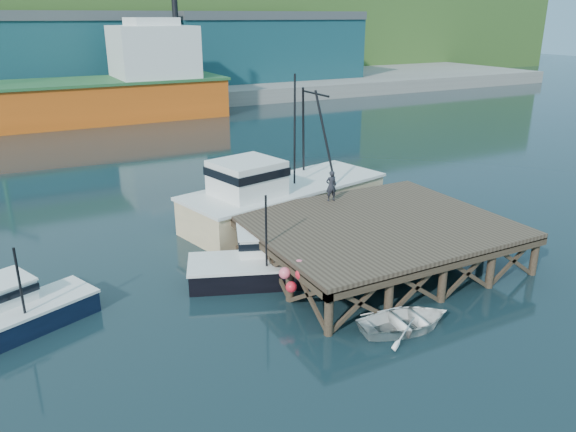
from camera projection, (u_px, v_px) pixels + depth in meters
ground at (277, 285)px, 25.64m from camera, size 300.00×300.00×0.00m
wharf at (380, 226)px, 27.27m from camera, size 12.00×10.00×2.62m
far_quay at (64, 91)px, 83.44m from camera, size 160.00×40.00×2.00m
warehouse_mid at (63, 55)px, 77.43m from camera, size 28.00×16.00×9.00m
warehouse_right at (259, 49)px, 90.73m from camera, size 30.00×16.00×9.00m
cargo_ship at (6, 97)px, 60.64m from camera, size 55.50×10.00×13.75m
hillside at (34, 19)px, 104.98m from camera, size 220.00×50.00×22.00m
boat_navy at (16, 311)px, 21.87m from camera, size 6.22×4.32×3.66m
boat_black at (265, 262)px, 26.11m from camera, size 7.52×6.25×4.36m
trawler at (282, 192)px, 33.13m from camera, size 13.49×7.32×8.56m
dinghy at (406, 321)px, 21.87m from camera, size 4.17×3.25×0.79m
dockworker at (331, 186)px, 30.19m from camera, size 0.67×0.49×1.68m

